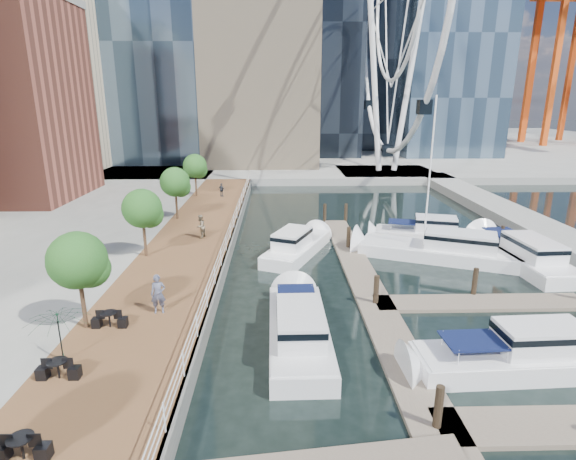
% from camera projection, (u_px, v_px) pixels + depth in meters
% --- Properties ---
extents(ground, '(520.00, 520.00, 0.00)m').
position_uv_depth(ground, '(342.00, 396.00, 17.54)').
color(ground, black).
rests_on(ground, ground).
extents(boardwalk, '(6.00, 60.00, 1.00)m').
position_uv_depth(boardwalk, '(185.00, 257.00, 31.59)').
color(boardwalk, brown).
rests_on(boardwalk, ground).
extents(seawall, '(0.25, 60.00, 1.00)m').
position_uv_depth(seawall, '(228.00, 257.00, 31.67)').
color(seawall, '#595954').
rests_on(seawall, ground).
extents(land_far, '(200.00, 114.00, 1.00)m').
position_uv_depth(land_far, '(286.00, 144.00, 115.38)').
color(land_far, gray).
rests_on(land_far, ground).
extents(breakwater, '(4.00, 60.00, 1.00)m').
position_uv_depth(breakwater, '(549.00, 234.00, 37.10)').
color(breakwater, gray).
rests_on(breakwater, ground).
extents(pier, '(14.00, 12.00, 1.00)m').
position_uv_depth(pier, '(386.00, 174.00, 67.70)').
color(pier, gray).
rests_on(pier, ground).
extents(railing, '(0.10, 60.00, 1.05)m').
position_uv_depth(railing, '(226.00, 243.00, 31.38)').
color(railing, white).
rests_on(railing, boardwalk).
extents(floating_docks, '(16.00, 34.00, 2.60)m').
position_uv_depth(floating_docks, '(450.00, 283.00, 27.19)').
color(floating_docks, '#6D6051').
rests_on(floating_docks, ground).
extents(port_cranes, '(40.00, 52.00, 38.00)m').
position_uv_depth(port_cranes, '(574.00, 62.00, 105.55)').
color(port_cranes, '#D84C14').
rests_on(port_cranes, ground).
extents(street_trees, '(2.60, 42.60, 4.60)m').
position_uv_depth(street_trees, '(142.00, 209.00, 29.52)').
color(street_trees, '#3F2B1C').
rests_on(street_trees, ground).
extents(cafe_tables, '(2.50, 13.70, 0.74)m').
position_uv_depth(cafe_tables, '(43.00, 404.00, 14.99)').
color(cafe_tables, black).
rests_on(cafe_tables, ground).
extents(yacht_foreground, '(9.39, 2.88, 2.15)m').
position_uv_depth(yacht_foreground, '(513.00, 371.00, 19.15)').
color(yacht_foreground, white).
rests_on(yacht_foreground, ground).
extents(pedestrian_near, '(0.80, 0.60, 1.98)m').
position_uv_depth(pedestrian_near, '(158.00, 294.00, 22.01)').
color(pedestrian_near, '#4A4E63').
rests_on(pedestrian_near, boardwalk).
extents(pedestrian_mid, '(0.93, 1.06, 1.82)m').
position_uv_depth(pedestrian_mid, '(200.00, 226.00, 34.17)').
color(pedestrian_mid, '#7C6D56').
rests_on(pedestrian_mid, boardwalk).
extents(pedestrian_far, '(0.92, 0.76, 1.47)m').
position_uv_depth(pedestrian_far, '(222.00, 190.00, 49.11)').
color(pedestrian_far, '#2F333B').
rests_on(pedestrian_far, boardwalk).
extents(moored_yachts, '(20.59, 34.78, 11.50)m').
position_uv_depth(moored_yachts, '(436.00, 269.00, 30.80)').
color(moored_yachts, white).
rests_on(moored_yachts, ground).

